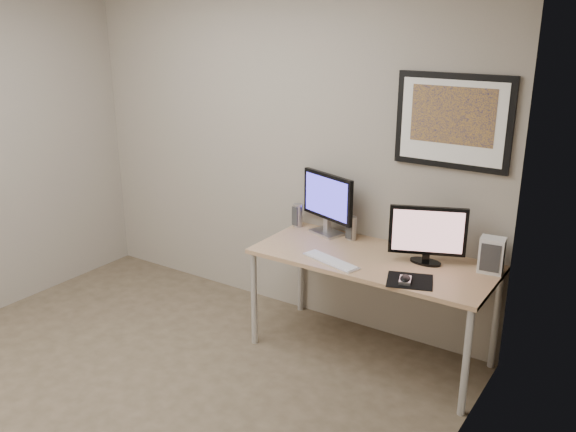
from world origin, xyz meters
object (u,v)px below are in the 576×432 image
object	(u,v)px
monitor_tv	(427,234)
speaker_right	(352,228)
framed_art	(453,121)
fan_unit	(492,255)
desk	(373,267)
keyboard	(331,261)
speaker_left	(298,215)
monitor_large	(328,201)

from	to	relation	value
monitor_tv	speaker_right	world-z (taller)	monitor_tv
framed_art	monitor_tv	world-z (taller)	framed_art
speaker_right	fan_unit	bearing A→B (deg)	4.84
monitor_tv	fan_unit	bearing A→B (deg)	-9.26
desk	framed_art	size ratio (longest dim) A/B	2.13
framed_art	monitor_tv	bearing A→B (deg)	-95.80
framed_art	speaker_right	distance (m)	1.03
desk	keyboard	size ratio (longest dim) A/B	3.75
keyboard	fan_unit	world-z (taller)	fan_unit
speaker_left	keyboard	bearing A→B (deg)	-33.52
monitor_large	desk	bearing A→B (deg)	-6.29
monitor_tv	speaker_left	bearing A→B (deg)	149.32
desk	speaker_right	size ratio (longest dim) A/B	9.28
framed_art	fan_unit	size ratio (longest dim) A/B	3.30
monitor_tv	fan_unit	world-z (taller)	monitor_tv
speaker_right	monitor_tv	bearing A→B (deg)	-4.92
framed_art	monitor_large	size ratio (longest dim) A/B	1.56
desk	speaker_left	xyz separation A→B (m)	(-0.76, 0.25, 0.15)
monitor_large	monitor_tv	distance (m)	0.82
fan_unit	monitor_large	bearing A→B (deg)	171.09
framed_art	speaker_left	xyz separation A→B (m)	(-1.11, -0.08, -0.80)
speaker_left	speaker_right	distance (m)	0.48
fan_unit	speaker_right	bearing A→B (deg)	171.04
desk	monitor_large	size ratio (longest dim) A/B	3.33
speaker_left	framed_art	bearing A→B (deg)	10.86
desk	speaker_right	bearing A→B (deg)	141.33
monitor_tv	speaker_left	world-z (taller)	monitor_tv
desk	keyboard	bearing A→B (deg)	-132.02
desk	monitor_large	world-z (taller)	monitor_large
desk	keyboard	xyz separation A→B (m)	(-0.20, -0.22, 0.07)
speaker_right	keyboard	size ratio (longest dim) A/B	0.40
framed_art	speaker_right	world-z (taller)	framed_art
desk	monitor_tv	world-z (taller)	monitor_tv
desk	speaker_left	size ratio (longest dim) A/B	9.17
monitor_large	monitor_tv	xyz separation A→B (m)	(0.81, -0.13, -0.05)
desk	speaker_left	distance (m)	0.81
framed_art	monitor_tv	size ratio (longest dim) A/B	1.62
speaker_left	fan_unit	size ratio (longest dim) A/B	0.77
speaker_right	fan_unit	distance (m)	1.00
speaker_right	keyboard	xyz separation A→B (m)	(0.08, -0.44, -0.08)
speaker_right	keyboard	world-z (taller)	speaker_right
monitor_large	monitor_tv	world-z (taller)	monitor_large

